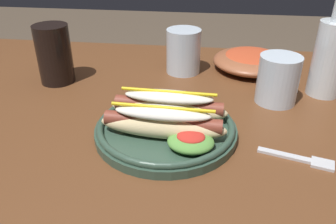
{
  "coord_description": "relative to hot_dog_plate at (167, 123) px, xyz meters",
  "views": [
    {
      "loc": [
        0.08,
        -0.59,
        1.08
      ],
      "look_at": [
        0.01,
        -0.04,
        0.77
      ],
      "focal_mm": 36.85,
      "sensor_mm": 36.0,
      "label": 1
    }
  ],
  "objects": [
    {
      "name": "glass_bottle",
      "position": [
        0.32,
        0.21,
        0.07
      ],
      "size": [
        0.07,
        0.07,
        0.25
      ],
      "color": "silver",
      "rests_on": "dining_table"
    },
    {
      "name": "soda_cup",
      "position": [
        -0.29,
        0.2,
        0.04
      ],
      "size": [
        0.08,
        0.08,
        0.14
      ],
      "primitive_type": "cylinder",
      "color": "black",
      "rests_on": "dining_table"
    },
    {
      "name": "dining_table",
      "position": [
        -0.01,
        0.07,
        -0.13
      ],
      "size": [
        1.29,
        0.85,
        0.74
      ],
      "color": "brown",
      "rests_on": "ground_plane"
    },
    {
      "name": "hot_dog_plate",
      "position": [
        0.0,
        0.0,
        0.0
      ],
      "size": [
        0.26,
        0.26,
        0.08
      ],
      "color": "#334C3D",
      "rests_on": "dining_table"
    },
    {
      "name": "fork",
      "position": [
        0.23,
        -0.05,
        -0.02
      ],
      "size": [
        0.12,
        0.05,
        0.0
      ],
      "rotation": [
        0.0,
        0.0,
        -0.28
      ],
      "color": "silver",
      "rests_on": "dining_table"
    },
    {
      "name": "side_bowl",
      "position": [
        0.18,
        0.34,
        -0.0
      ],
      "size": [
        0.2,
        0.2,
        0.05
      ],
      "color": "brown",
      "rests_on": "dining_table"
    },
    {
      "name": "extra_cup",
      "position": [
        0.21,
        0.16,
        0.02
      ],
      "size": [
        0.09,
        0.09,
        0.1
      ],
      "primitive_type": "cylinder",
      "color": "silver",
      "rests_on": "dining_table"
    },
    {
      "name": "water_cup",
      "position": [
        0.0,
        0.3,
        0.03
      ],
      "size": [
        0.09,
        0.09,
        0.11
      ],
      "primitive_type": "cylinder",
      "color": "silver",
      "rests_on": "dining_table"
    }
  ]
}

